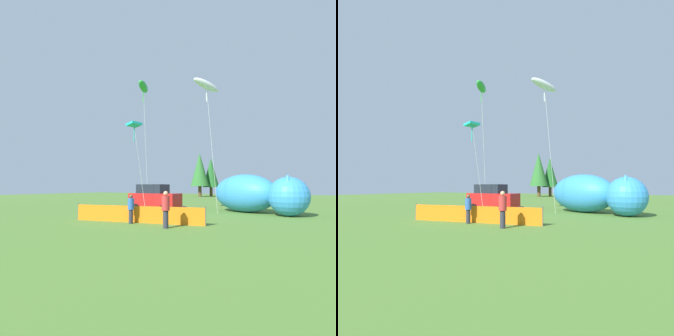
% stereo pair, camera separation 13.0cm
% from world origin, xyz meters
% --- Properties ---
extents(ground_plane, '(120.00, 120.00, 0.00)m').
position_xyz_m(ground_plane, '(0.00, 0.00, 0.00)').
color(ground_plane, '#4C752D').
extents(parked_car, '(4.17, 2.07, 2.26)m').
position_xyz_m(parked_car, '(-1.86, 3.44, 1.10)').
color(parked_car, red).
rests_on(parked_car, ground).
extents(folding_chair, '(0.72, 0.72, 0.96)m').
position_xyz_m(folding_chair, '(3.26, -1.71, 0.57)').
color(folding_chair, black).
rests_on(folding_chair, ground).
extents(inflatable_cat, '(8.04, 5.80, 3.07)m').
position_xyz_m(inflatable_cat, '(5.70, 6.08, 1.42)').
color(inflatable_cat, '#338CD8').
rests_on(inflatable_cat, ground).
extents(safety_fence, '(8.01, 1.23, 1.04)m').
position_xyz_m(safety_fence, '(0.66, -2.84, 0.48)').
color(safety_fence, orange).
rests_on(safety_fence, ground).
extents(spectator_in_yellow_shirt, '(0.40, 0.40, 1.84)m').
position_xyz_m(spectator_in_yellow_shirt, '(3.13, -3.85, 1.01)').
color(spectator_in_yellow_shirt, '#2D2D38').
rests_on(spectator_in_yellow_shirt, ground).
extents(spectator_in_black_shirt, '(0.35, 0.35, 1.62)m').
position_xyz_m(spectator_in_black_shirt, '(0.59, -3.26, 0.88)').
color(spectator_in_black_shirt, '#2D2D38').
rests_on(spectator_in_black_shirt, ground).
extents(kite_white_ghost, '(1.79, 2.53, 10.47)m').
position_xyz_m(kite_white_ghost, '(2.75, 3.50, 9.90)').
color(kite_white_ghost, silver).
rests_on(kite_white_ghost, ground).
extents(kite_green_fish, '(1.28, 2.54, 10.44)m').
position_xyz_m(kite_green_fish, '(-1.83, 1.59, 9.95)').
color(kite_green_fish, silver).
rests_on(kite_green_fish, ground).
extents(kite_teal_diamond, '(1.16, 2.27, 6.81)m').
position_xyz_m(kite_teal_diamond, '(-1.80, 0.37, 6.56)').
color(kite_teal_diamond, silver).
rests_on(kite_teal_diamond, ground).
extents(horizon_tree_west, '(3.51, 3.51, 8.37)m').
position_xyz_m(horizon_tree_west, '(-9.03, 39.47, 5.14)').
color(horizon_tree_west, brown).
rests_on(horizon_tree_west, ground).
extents(horizon_tree_mid, '(3.87, 3.87, 9.24)m').
position_xyz_m(horizon_tree_mid, '(-10.48, 36.49, 5.68)').
color(horizon_tree_mid, brown).
rests_on(horizon_tree_mid, ground).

